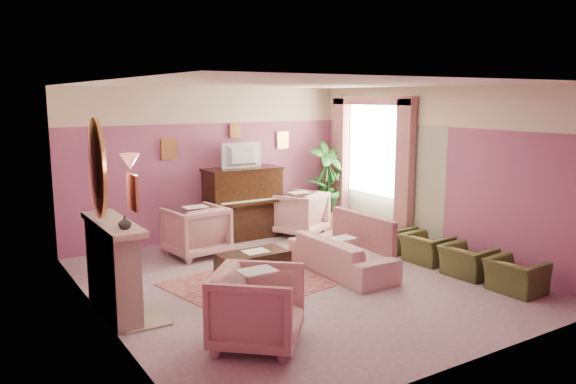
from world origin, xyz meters
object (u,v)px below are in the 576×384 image
olive_chair_c (427,244)px  olive_chair_a (516,271)px  piano (243,204)px  side_table (322,210)px  television (243,153)px  sofa (342,248)px  floral_armchair_front (258,304)px  olive_chair_b (468,256)px  coffee_table (253,267)px  floral_armchair_left (196,228)px  olive_chair_d (392,234)px  floral_armchair_right (298,211)px

olive_chair_c → olive_chair_a: bearing=-90.0°
piano → side_table: size_ratio=2.00×
television → sofa: television is taller
olive_chair_a → side_table: (0.06, 4.58, 0.05)m
floral_armchair_front → olive_chair_b: size_ratio=1.32×
coffee_table → sofa: bearing=-12.7°
olive_chair_b → olive_chair_c: size_ratio=1.00×
olive_chair_b → olive_chair_c: bearing=90.0°
floral_armchair_left → olive_chair_d: bearing=-27.4°
olive_chair_a → olive_chair_c: bearing=90.0°
olive_chair_a → olive_chair_c: 1.64m
olive_chair_b → sofa: bearing=142.6°
piano → olive_chair_c: bearing=-60.1°
floral_armchair_left → olive_chair_d: (2.96, -1.54, -0.16)m
floral_armchair_right → olive_chair_a: (0.73, -4.28, -0.16)m
piano → coffee_table: piano is taller
piano → sofa: piano is taller
floral_armchair_front → piano: bearing=64.2°
olive_chair_a → piano: bearing=110.4°
olive_chair_a → floral_armchair_left: bearing=126.5°
television → floral_armchair_left: (-1.23, -0.60, -1.13)m
olive_chair_d → side_table: side_table is taller
sofa → olive_chair_a: bearing=-52.9°
piano → olive_chair_c: piano is taller
sofa → olive_chair_c: 1.51m
television → piano: bearing=90.0°
coffee_table → floral_armchair_front: bearing=-117.2°
piano → floral_armchair_right: piano is taller
coffee_table → floral_armchair_left: size_ratio=1.07×
sofa → floral_armchair_right: (0.75, 2.33, 0.09)m
piano → olive_chair_b: bearing=-65.6°
floral_armchair_right → television: bearing=162.5°
coffee_table → piano: bearing=65.4°
olive_chair_b → olive_chair_c: same height
floral_armchair_front → olive_chair_d: (3.77, 2.03, -0.16)m
floral_armchair_front → side_table: size_ratio=1.33×
olive_chair_b → olive_chair_d: same height
side_table → sofa: bearing=-120.1°
coffee_table → olive_chair_a: 3.62m
piano → olive_chair_c: 3.48m
floral_armchair_right → floral_armchair_front: 4.91m
sofa → floral_armchair_right: size_ratio=2.02×
television → floral_armchair_front: size_ratio=0.86×
television → floral_armchair_left: television is taller
olive_chair_d → floral_armchair_left: bearing=152.6°
olive_chair_b → piano: bearing=114.4°
floral_armchair_left → olive_chair_c: 3.79m
piano → olive_chair_a: 4.97m
piano → coffee_table: size_ratio=1.40×
floral_armchair_front → olive_chair_d: size_ratio=1.32×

